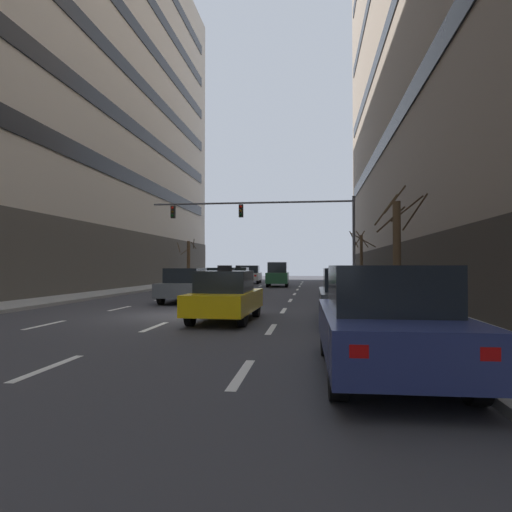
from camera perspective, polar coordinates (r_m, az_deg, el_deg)
ground_plane at (r=15.72m, az=-9.13°, el=-7.54°), size 120.00×120.00×0.00m
sidewalk_right at (r=15.48m, az=20.66°, el=-7.31°), size 2.70×80.00×0.14m
lane_stripe_l1_s3 at (r=14.37m, az=-25.54°, el=-8.01°), size 0.16×2.00×0.01m
lane_stripe_l1_s4 at (r=18.74m, az=-17.15°, el=-6.47°), size 0.16×2.00×0.01m
lane_stripe_l1_s5 at (r=23.37m, az=-12.03°, el=-5.45°), size 0.16×2.00×0.01m
lane_stripe_l1_s6 at (r=28.12m, az=-8.63°, el=-4.75°), size 0.16×2.00×0.01m
lane_stripe_l1_s7 at (r=32.95m, az=-6.22°, el=-4.25°), size 0.16×2.00×0.01m
lane_stripe_l1_s8 at (r=37.82m, az=-4.44°, el=-3.86°), size 0.16×2.00×0.01m
lane_stripe_l1_s9 at (r=42.72m, az=-3.06°, el=-3.57°), size 0.16×2.00×0.01m
lane_stripe_l1_s10 at (r=47.65m, az=-1.97°, el=-3.33°), size 0.16×2.00×0.01m
lane_stripe_l2_s2 at (r=8.45m, az=-25.16°, el=-12.89°), size 0.16×2.00×0.01m
lane_stripe_l2_s3 at (r=12.89m, az=-12.97°, el=-8.89°), size 0.16×2.00×0.01m
lane_stripe_l2_s4 at (r=17.64m, az=-7.27°, el=-6.85°), size 0.16×2.00×0.01m
lane_stripe_l2_s5 at (r=22.49m, az=-4.03°, el=-5.64°), size 0.16×2.00×0.01m
lane_stripe_l2_s6 at (r=27.40m, az=-1.95°, el=-4.86°), size 0.16×2.00×0.01m
lane_stripe_l2_s7 at (r=32.33m, az=-0.51°, el=-4.31°), size 0.16×2.00×0.01m
lane_stripe_l2_s8 at (r=37.29m, az=0.55°, el=-3.91°), size 0.16×2.00×0.01m
lane_stripe_l2_s9 at (r=42.25m, az=1.36°, el=-3.59°), size 0.16×2.00×0.01m
lane_stripe_l2_s10 at (r=47.22m, az=2.00°, el=-3.35°), size 0.16×2.00×0.01m
lane_stripe_l3_s2 at (r=7.28m, az=-1.84°, el=-14.93°), size 0.16×2.00×0.01m
lane_stripe_l3_s3 at (r=12.16m, az=1.99°, el=-9.39°), size 0.16×2.00×0.01m
lane_stripe_l3_s4 at (r=17.11m, az=3.58°, el=-7.03°), size 0.16×2.00×0.01m
lane_stripe_l3_s5 at (r=22.08m, az=4.45°, el=-5.73°), size 0.16×2.00×0.01m
lane_stripe_l3_s6 at (r=27.06m, az=4.99°, el=-4.90°), size 0.16×2.00×0.01m
lane_stripe_l3_s7 at (r=32.05m, az=5.37°, el=-4.33°), size 0.16×2.00×0.01m
lane_stripe_l3_s8 at (r=37.04m, az=5.64°, el=-3.92°), size 0.16×2.00×0.01m
lane_stripe_l3_s9 at (r=42.03m, az=5.85°, el=-3.60°), size 0.16×2.00×0.01m
lane_stripe_l3_s10 at (r=47.03m, az=6.01°, el=-3.35°), size 0.16×2.00×0.01m
taxi_driving_0 at (r=13.81m, az=-3.94°, el=-5.21°), size 1.85×4.21×1.73m
car_driving_1 at (r=36.53m, az=2.81°, el=-2.40°), size 1.86×4.20×2.01m
taxi_driving_2 at (r=36.29m, az=-2.27°, el=-2.76°), size 1.85×4.24×1.75m
car_driving_3 at (r=42.88m, az=-0.76°, el=-2.42°), size 2.17×4.74×1.74m
car_driving_4 at (r=30.07m, az=-4.47°, el=-3.05°), size 1.89×4.29×1.59m
car_driving_5 at (r=21.10m, az=-9.03°, el=-3.78°), size 1.82×4.29×1.60m
car_parked_0 at (r=7.28m, az=16.36°, el=-8.09°), size 2.01×4.64×1.73m
car_parked_1 at (r=13.80m, az=12.07°, el=-5.02°), size 1.86×4.41×1.65m
traffic_signal_0 at (r=28.86m, az=2.59°, el=4.69°), size 13.32×0.35×6.03m
street_tree_0 at (r=18.18m, az=17.74°, el=0.82°), size 1.95×1.56×4.81m
street_tree_1 at (r=43.74m, az=-8.72°, el=-0.57°), size 1.99×2.08×4.20m
street_tree_2 at (r=30.77m, az=13.41°, el=-0.28°), size 1.66×1.38×3.99m
pedestrian_0 at (r=22.21m, az=18.08°, el=-2.99°), size 0.38×0.42×1.55m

